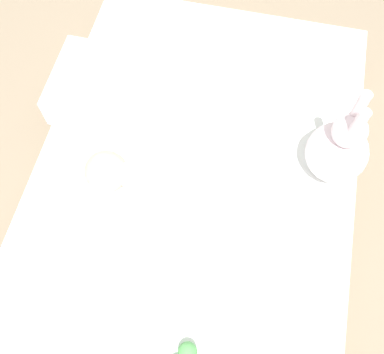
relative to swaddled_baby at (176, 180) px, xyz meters
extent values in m
plane|color=#7A6B56|center=(0.06, -0.04, -0.27)|extent=(12.00, 12.00, 0.00)
cube|color=white|center=(0.06, -0.04, -0.17)|extent=(1.49, 1.04, 0.19)
cube|color=white|center=(-0.06, 0.25, -0.07)|extent=(0.21, 0.18, 0.02)
ellipsoid|color=white|center=(0.00, -0.04, 0.00)|extent=(0.21, 0.46, 0.15)
sphere|color=#DBB293|center=(-0.01, 0.22, -0.01)|extent=(0.13, 0.13, 0.13)
cube|color=white|center=(0.29, 0.34, -0.02)|extent=(0.30, 0.30, 0.12)
sphere|color=silver|center=(0.19, -0.47, 0.02)|extent=(0.19, 0.19, 0.19)
sphere|color=silver|center=(0.19, -0.47, 0.15)|extent=(0.10, 0.10, 0.10)
cylinder|color=silver|center=(0.16, -0.47, 0.23)|extent=(0.03, 0.03, 0.10)
cylinder|color=silver|center=(0.22, -0.47, 0.23)|extent=(0.03, 0.03, 0.10)
sphere|color=#4C934C|center=(-0.47, -0.14, -0.05)|extent=(0.05, 0.05, 0.05)
camera|label=1|loc=(-0.56, -0.17, 1.24)|focal=42.00mm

